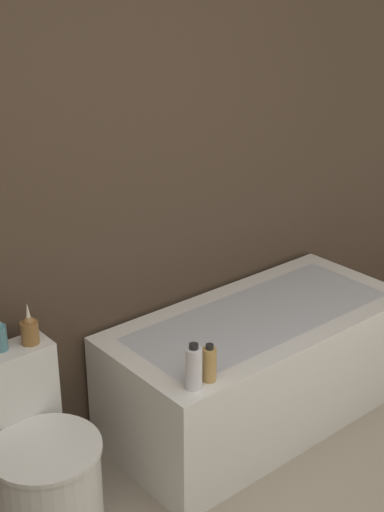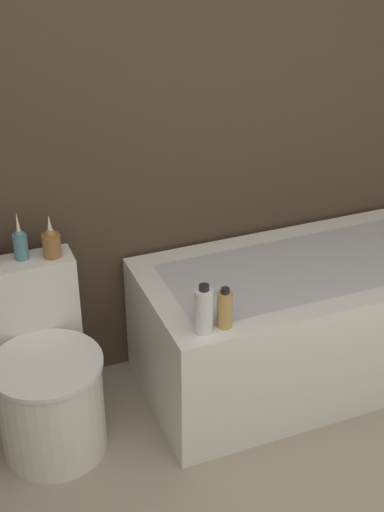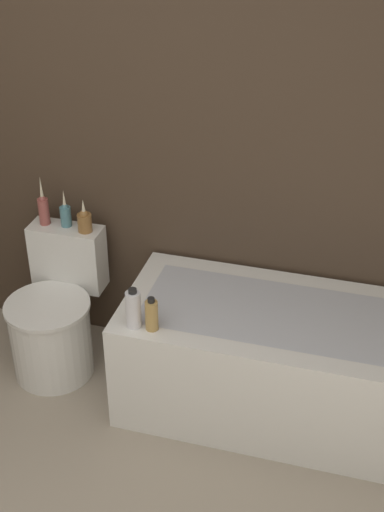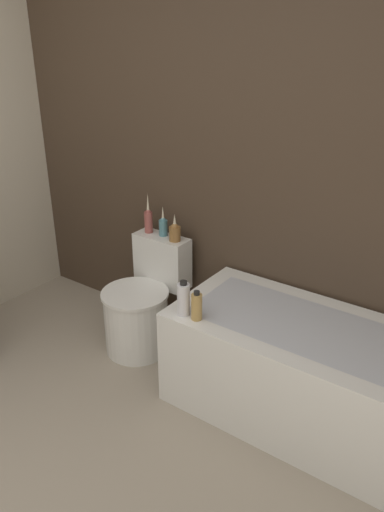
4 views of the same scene
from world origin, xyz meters
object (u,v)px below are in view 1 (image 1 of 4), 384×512
at_px(bathtub, 258,366).
at_px(shampoo_bottle_short, 209,364).
at_px(shampoo_bottle_tall, 194,368).
at_px(toilet, 40,468).
at_px(vase_bronze, 29,329).
at_px(vase_silver, 0,335).

height_order(bathtub, shampoo_bottle_short, shampoo_bottle_short).
bearing_deg(shampoo_bottle_tall, bathtub, 22.75).
relative_size(toilet, shampoo_bottle_tall, 3.62).
relative_size(vase_bronze, shampoo_bottle_tall, 0.91).
xyz_separation_m(bathtub, vase_silver, (-1.19, 0.26, 0.49)).
bearing_deg(bathtub, shampoo_bottle_short, -154.37).
bearing_deg(shampoo_bottle_tall, vase_silver, 136.31).
bearing_deg(shampoo_bottle_tall, shampoo_bottle_short, 0.89).
relative_size(toilet, shampoo_bottle_short, 4.35).
xyz_separation_m(vase_silver, vase_bronze, (0.12, -0.03, -0.01)).
bearing_deg(vase_silver, shampoo_bottle_short, -39.62).
height_order(vase_bronze, shampoo_bottle_short, vase_bronze).
bearing_deg(toilet, shampoo_bottle_short, -24.08).
bearing_deg(toilet, vase_bronze, 61.89).
height_order(vase_silver, vase_bronze, vase_silver).
xyz_separation_m(toilet, vase_bronze, (0.12, 0.22, 0.49)).
xyz_separation_m(toilet, shampoo_bottle_tall, (0.55, -0.29, 0.38)).
bearing_deg(toilet, vase_silver, 90.00).
bearing_deg(shampoo_bottle_tall, toilet, 152.67).
relative_size(bathtub, shampoo_bottle_short, 9.25).
distance_m(vase_silver, vase_bronze, 0.12).
height_order(toilet, vase_bronze, vase_bronze).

